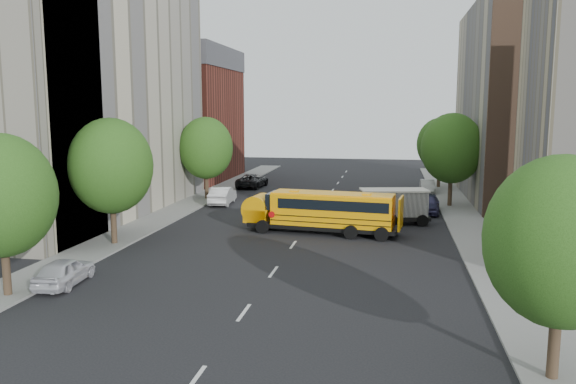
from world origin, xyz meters
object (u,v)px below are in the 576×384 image
(street_tree_0, at_px, (1,196))
(parked_car_5, at_px, (427,187))
(street_tree_3, at_px, (562,242))
(street_tree_2, at_px, (206,148))
(parked_car_0, at_px, (64,271))
(parked_car_2, at_px, (252,181))
(school_bus, at_px, (321,210))
(street_tree_4, at_px, (452,148))
(parked_car_4, at_px, (428,204))
(parked_car_1, at_px, (222,195))
(street_tree_1, at_px, (111,166))
(safari_truck, at_px, (388,206))
(street_tree_5, at_px, (440,144))

(street_tree_0, bearing_deg, parked_car_5, 60.26)
(street_tree_3, bearing_deg, street_tree_2, 124.51)
(parked_car_0, xyz_separation_m, parked_car_2, (0.64, 34.80, 0.05))
(school_bus, bearing_deg, street_tree_2, 141.56)
(street_tree_3, bearing_deg, school_bus, 116.25)
(street_tree_4, xyz_separation_m, parked_car_4, (-2.07, -3.36, -4.29))
(street_tree_3, relative_size, school_bus, 0.68)
(school_bus, relative_size, parked_car_1, 2.17)
(parked_car_4, bearing_deg, street_tree_1, -138.10)
(school_bus, bearing_deg, parked_car_0, -121.62)
(school_bus, relative_size, parked_car_4, 2.26)
(parked_car_5, bearing_deg, street_tree_0, -120.49)
(street_tree_1, bearing_deg, parked_car_5, 51.66)
(street_tree_3, relative_size, safari_truck, 1.12)
(street_tree_4, height_order, school_bus, street_tree_4)
(parked_car_5, bearing_deg, street_tree_2, -159.40)
(safari_truck, bearing_deg, street_tree_2, 141.33)
(school_bus, height_order, parked_car_2, school_bus)
(safari_truck, relative_size, parked_car_5, 1.62)
(street_tree_1, xyz_separation_m, street_tree_3, (22.00, -14.00, -0.50))
(street_tree_3, height_order, parked_car_4, street_tree_3)
(safari_truck, bearing_deg, parked_car_5, 64.75)
(street_tree_0, height_order, street_tree_5, street_tree_5)
(street_tree_2, bearing_deg, parked_car_0, -86.57)
(street_tree_2, height_order, street_tree_3, street_tree_2)
(street_tree_3, xyz_separation_m, school_bus, (-9.70, 19.66, -2.85))
(parked_car_4, bearing_deg, school_bus, -124.75)
(safari_truck, bearing_deg, street_tree_5, 63.49)
(street_tree_2, relative_size, parked_car_0, 1.93)
(street_tree_4, distance_m, school_bus, 16.07)
(street_tree_0, relative_size, parked_car_4, 1.61)
(street_tree_3, relative_size, parked_car_5, 1.82)
(parked_car_4, bearing_deg, parked_car_2, 151.09)
(street_tree_3, xyz_separation_m, parked_car_0, (-20.44, 6.03, -3.77))
(parked_car_4, bearing_deg, parked_car_1, -178.11)
(street_tree_2, xyz_separation_m, parked_car_1, (2.20, -2.21, -4.04))
(street_tree_3, relative_size, street_tree_4, 0.88)
(street_tree_1, relative_size, parked_car_5, 2.02)
(street_tree_0, relative_size, parked_car_5, 1.89)
(street_tree_4, relative_size, parked_car_4, 1.76)
(street_tree_3, height_order, parked_car_5, street_tree_3)
(safari_truck, bearing_deg, street_tree_4, 45.90)
(street_tree_5, height_order, safari_truck, street_tree_5)
(street_tree_1, relative_size, parked_car_4, 1.72)
(street_tree_0, height_order, street_tree_4, street_tree_4)
(street_tree_4, distance_m, parked_car_4, 5.83)
(safari_truck, bearing_deg, parked_car_4, 45.64)
(parked_car_0, bearing_deg, street_tree_1, -83.73)
(school_bus, bearing_deg, parked_car_2, 122.15)
(safari_truck, bearing_deg, parked_car_1, 144.93)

